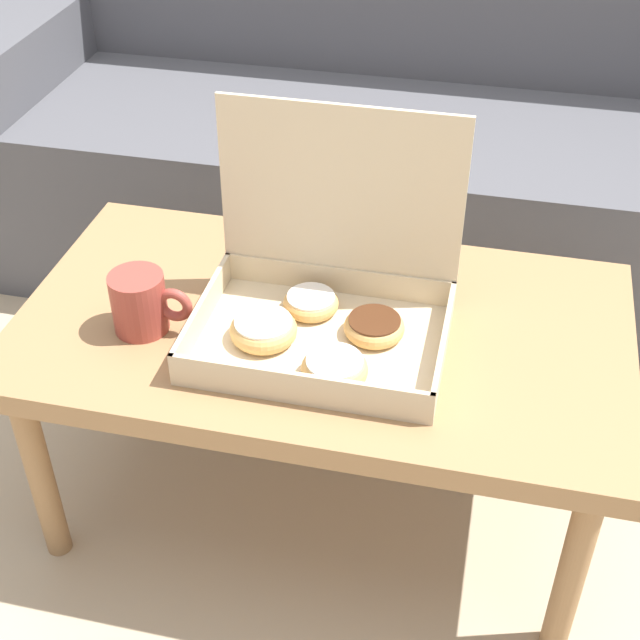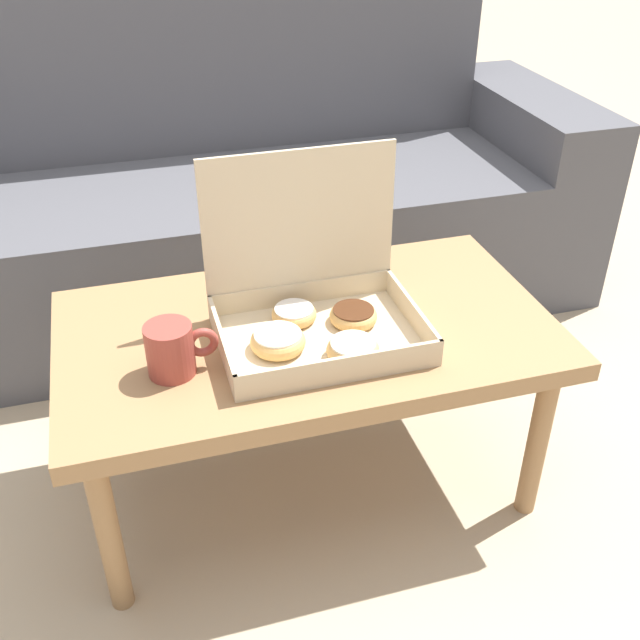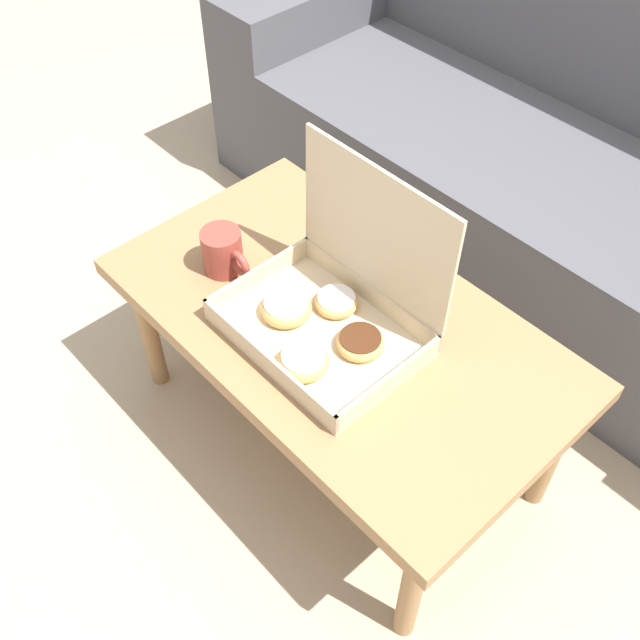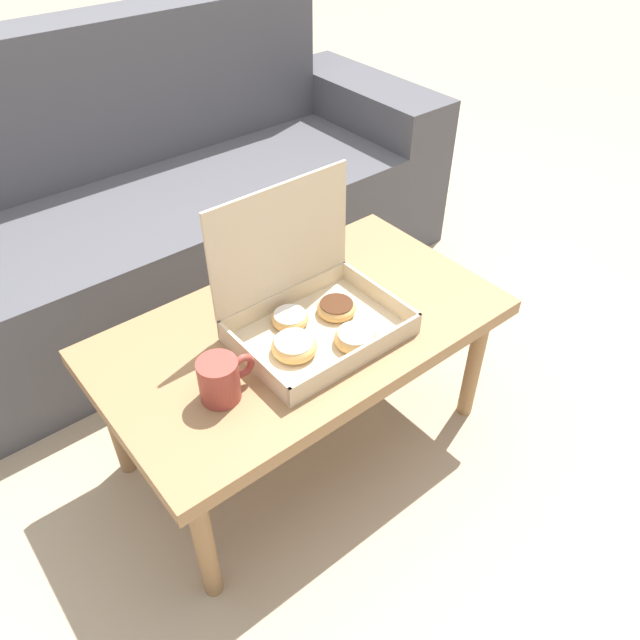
{
  "view_description": "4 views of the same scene",
  "coord_description": "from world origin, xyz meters",
  "px_view_note": "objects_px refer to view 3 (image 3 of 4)",
  "views": [
    {
      "loc": [
        0.25,
        -1.25,
        1.32
      ],
      "look_at": [
        0.01,
        -0.18,
        0.48
      ],
      "focal_mm": 50.0,
      "sensor_mm": 36.0,
      "label": 1
    },
    {
      "loc": [
        -0.33,
        -1.35,
        1.27
      ],
      "look_at": [
        0.01,
        -0.18,
        0.48
      ],
      "focal_mm": 42.0,
      "sensor_mm": 36.0,
      "label": 2
    },
    {
      "loc": [
        0.74,
        -0.85,
        1.58
      ],
      "look_at": [
        0.01,
        -0.18,
        0.48
      ],
      "focal_mm": 42.0,
      "sensor_mm": 36.0,
      "label": 3
    },
    {
      "loc": [
        -0.7,
        -1.06,
        1.42
      ],
      "look_at": [
        0.01,
        -0.18,
        0.48
      ],
      "focal_mm": 35.0,
      "sensor_mm": 36.0,
      "label": 4
    }
  ],
  "objects_px": {
    "couch": "(575,182)",
    "coffee_mug": "(223,252)",
    "coffee_table": "(338,333)",
    "pastry_box": "(330,308)"
  },
  "relations": [
    {
      "from": "coffee_table",
      "to": "pastry_box",
      "type": "bearing_deg",
      "value": -75.85
    },
    {
      "from": "couch",
      "to": "coffee_mug",
      "type": "height_order",
      "value": "couch"
    },
    {
      "from": "couch",
      "to": "coffee_table",
      "type": "height_order",
      "value": "couch"
    },
    {
      "from": "couch",
      "to": "coffee_mug",
      "type": "relative_size",
      "value": 16.3
    },
    {
      "from": "coffee_table",
      "to": "pastry_box",
      "type": "xyz_separation_m",
      "value": [
        0.01,
        -0.03,
        0.11
      ]
    },
    {
      "from": "pastry_box",
      "to": "couch",
      "type": "bearing_deg",
      "value": 90.49
    },
    {
      "from": "coffee_table",
      "to": "coffee_mug",
      "type": "relative_size",
      "value": 7.45
    },
    {
      "from": "coffee_table",
      "to": "pastry_box",
      "type": "distance_m",
      "value": 0.11
    },
    {
      "from": "couch",
      "to": "coffee_mug",
      "type": "xyz_separation_m",
      "value": [
        -0.28,
        -0.98,
        0.16
      ]
    },
    {
      "from": "pastry_box",
      "to": "coffee_table",
      "type": "bearing_deg",
      "value": 104.15
    }
  ]
}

